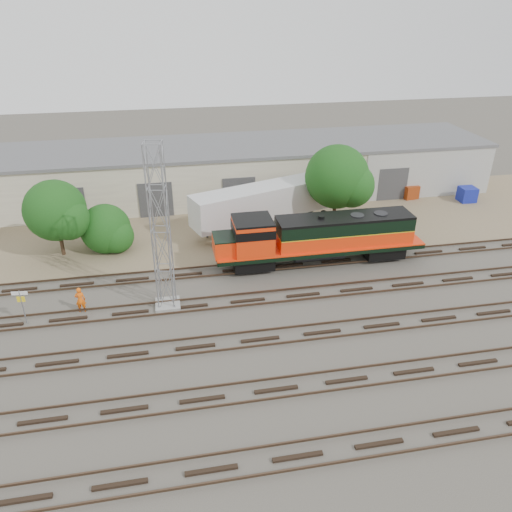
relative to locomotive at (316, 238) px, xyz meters
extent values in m
plane|color=#47423A|center=(-6.20, -6.00, -2.29)|extent=(140.00, 140.00, 0.00)
cube|color=#726047|center=(-6.20, 9.00, -2.28)|extent=(80.00, 16.00, 0.02)
cube|color=black|center=(-6.20, -18.00, -2.22)|extent=(80.00, 2.40, 0.14)
cube|color=#4C3828|center=(-6.20, -18.75, -2.08)|extent=(80.00, 0.08, 0.14)
cube|color=#4C3828|center=(-6.20, -17.25, -2.08)|extent=(80.00, 0.08, 0.14)
cube|color=black|center=(-6.20, -13.50, -2.22)|extent=(80.00, 2.40, 0.14)
cube|color=#4C3828|center=(-6.20, -14.25, -2.08)|extent=(80.00, 0.08, 0.14)
cube|color=#4C3828|center=(-6.20, -12.75, -2.08)|extent=(80.00, 0.08, 0.14)
cube|color=black|center=(-6.20, -9.00, -2.22)|extent=(80.00, 2.40, 0.14)
cube|color=#4C3828|center=(-6.20, -9.75, -2.08)|extent=(80.00, 0.08, 0.14)
cube|color=#4C3828|center=(-6.20, -8.25, -2.08)|extent=(80.00, 0.08, 0.14)
cube|color=black|center=(-6.20, -4.50, -2.22)|extent=(80.00, 2.40, 0.14)
cube|color=#4C3828|center=(-6.20, -5.25, -2.08)|extent=(80.00, 0.08, 0.14)
cube|color=#4C3828|center=(-6.20, -3.75, -2.08)|extent=(80.00, 0.08, 0.14)
cube|color=black|center=(-6.20, 0.00, -2.22)|extent=(80.00, 2.40, 0.14)
cube|color=#4C3828|center=(-6.20, -0.75, -2.08)|extent=(80.00, 0.08, 0.14)
cube|color=#4C3828|center=(-6.20, 0.75, -2.08)|extent=(80.00, 0.08, 0.14)
cube|color=beige|center=(-6.20, 17.00, 0.21)|extent=(58.00, 10.00, 5.00)
cube|color=#59595B|center=(-6.20, 17.00, 2.86)|extent=(58.40, 10.40, 0.30)
cube|color=#999993|center=(15.80, 11.95, 0.21)|extent=(14.00, 0.10, 5.00)
cube|color=#333335|center=(-20.20, 11.94, -0.59)|extent=(3.20, 0.12, 3.40)
cube|color=#333335|center=(-12.20, 11.94, -0.59)|extent=(3.20, 0.12, 3.40)
cube|color=#333335|center=(-4.20, 11.94, -0.59)|extent=(3.20, 0.12, 3.40)
cube|color=#333335|center=(3.80, 11.94, -0.59)|extent=(3.20, 0.12, 3.40)
cube|color=#333335|center=(11.80, 11.94, -0.59)|extent=(3.20, 0.12, 3.40)
cube|color=black|center=(-5.02, 0.00, -1.53)|extent=(3.09, 2.32, 0.97)
cube|color=black|center=(5.60, 0.00, -1.53)|extent=(3.09, 2.32, 0.97)
cube|color=black|center=(0.29, 0.00, -0.87)|extent=(16.42, 2.90, 0.34)
cylinder|color=black|center=(0.29, 0.00, -1.48)|extent=(4.06, 1.06, 1.06)
cube|color=red|center=(2.22, 0.00, -0.13)|extent=(10.62, 2.51, 1.16)
cube|color=black|center=(2.22, 0.00, 0.94)|extent=(10.62, 2.51, 0.97)
cube|color=black|center=(2.22, 0.00, 1.52)|extent=(10.62, 2.51, 0.19)
cube|color=red|center=(-5.02, 0.00, 0.55)|extent=(2.90, 2.90, 2.51)
cube|color=black|center=(-5.02, 0.00, 1.88)|extent=(2.90, 2.90, 0.15)
cube|color=red|center=(-7.24, 0.00, -0.03)|extent=(1.55, 2.32, 1.35)
cube|color=gray|center=(-11.71, -3.96, -2.19)|extent=(1.68, 1.68, 0.20)
cylinder|color=gray|center=(-12.22, -3.44, 3.49)|extent=(0.08, 0.08, 11.17)
cylinder|color=gray|center=(-11.20, -3.44, 3.49)|extent=(0.08, 0.08, 11.17)
cylinder|color=gray|center=(-12.22, -4.47, 3.49)|extent=(0.08, 0.08, 11.17)
cylinder|color=gray|center=(-11.20, -4.47, 3.49)|extent=(0.08, 0.08, 11.17)
cylinder|color=gray|center=(-20.82, -4.36, -1.06)|extent=(0.08, 0.08, 2.45)
cube|color=white|center=(-20.82, -4.36, 0.00)|extent=(1.00, 0.16, 0.25)
cube|color=yellow|center=(-20.82, -4.36, -0.45)|extent=(0.50, 0.10, 0.39)
imported|color=#F75E0D|center=(-17.42, -3.61, -1.37)|extent=(0.67, 0.45, 1.84)
cube|color=silver|center=(-2.71, 7.13, 0.46)|extent=(13.61, 7.03, 2.80)
cube|color=black|center=(2.28, 8.89, -1.77)|extent=(3.21, 3.27, 1.04)
cube|color=black|center=(-7.25, 4.42, -1.62)|extent=(0.16, 0.16, 1.35)
cube|color=black|center=(-7.94, 6.38, -1.62)|extent=(0.16, 0.16, 1.35)
cube|color=#162298|center=(19.31, 10.13, -1.54)|extent=(1.63, 1.53, 1.50)
cube|color=maroon|center=(13.92, 12.12, -1.59)|extent=(1.71, 1.63, 1.40)
cylinder|color=#382619|center=(-19.90, 5.32, -1.18)|extent=(0.30, 0.30, 2.22)
sphere|color=#144213|center=(-19.90, 5.32, 1.63)|extent=(4.85, 4.85, 4.85)
sphere|color=#144213|center=(-18.93, 4.59, 1.15)|extent=(3.40, 3.40, 3.40)
cylinder|color=#382619|center=(-16.35, 5.75, -2.10)|extent=(0.28, 0.28, 0.38)
sphere|color=#144213|center=(-16.35, 5.75, -0.46)|extent=(4.15, 4.15, 4.15)
sphere|color=#144213|center=(-15.52, 5.13, -0.88)|extent=(2.90, 2.90, 2.90)
cylinder|color=#382619|center=(3.73, 6.59, -0.88)|extent=(0.33, 0.33, 2.82)
sphere|color=#144213|center=(3.73, 6.59, 2.50)|extent=(5.64, 5.64, 5.64)
sphere|color=#144213|center=(4.86, 5.75, 1.94)|extent=(3.94, 3.94, 3.94)
camera|label=1|loc=(-11.08, -33.44, 16.71)|focal=35.00mm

